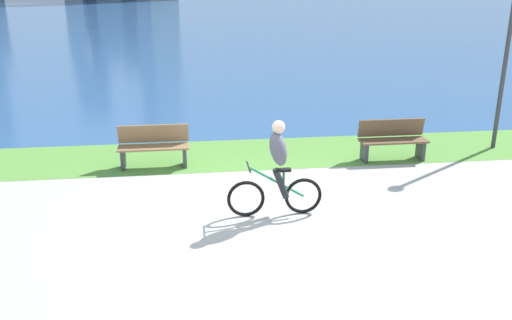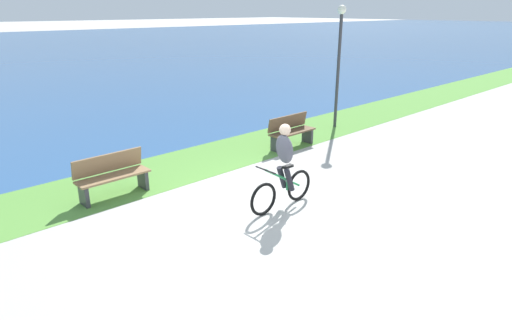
% 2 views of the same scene
% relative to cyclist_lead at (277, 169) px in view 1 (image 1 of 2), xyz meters
% --- Properties ---
extents(ground_plane, '(300.00, 300.00, 0.00)m').
position_rel_cyclist_lead_xyz_m(ground_plane, '(-0.20, 0.24, -0.84)').
color(ground_plane, '#B2AFA8').
extents(grass_strip_bayside, '(120.00, 2.24, 0.01)m').
position_rel_cyclist_lead_xyz_m(grass_strip_bayside, '(-0.20, 3.35, -0.83)').
color(grass_strip_bayside, '#59933D').
rests_on(grass_strip_bayside, ground).
extents(bay_water_surface, '(300.00, 75.76, 0.00)m').
position_rel_cyclist_lead_xyz_m(bay_water_surface, '(-0.20, 42.35, -0.84)').
color(bay_water_surface, '#2D568C').
rests_on(bay_water_surface, ground).
extents(cyclist_lead, '(1.65, 0.52, 1.69)m').
position_rel_cyclist_lead_xyz_m(cyclist_lead, '(0.00, 0.00, 0.00)').
color(cyclist_lead, black).
rests_on(cyclist_lead, ground).
extents(bench_near_path, '(1.50, 0.47, 0.90)m').
position_rel_cyclist_lead_xyz_m(bench_near_path, '(3.02, 2.59, -0.39)').
color(bench_near_path, brown).
rests_on(bench_near_path, ground).
extents(bench_far_along_path, '(1.50, 0.47, 0.90)m').
position_rel_cyclist_lead_xyz_m(bench_far_along_path, '(-2.22, 2.78, -0.39)').
color(bench_far_along_path, olive).
rests_on(bench_far_along_path, ground).
extents(lamppost_tall, '(0.28, 0.28, 3.84)m').
position_rel_cyclist_lead_xyz_m(lamppost_tall, '(5.74, 3.11, 1.68)').
color(lamppost_tall, '#38383D').
rests_on(lamppost_tall, ground).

